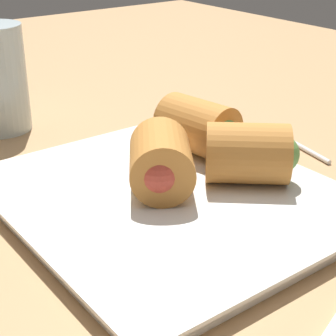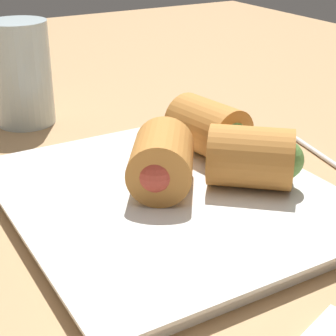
% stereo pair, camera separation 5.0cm
% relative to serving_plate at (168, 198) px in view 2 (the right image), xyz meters
% --- Properties ---
extents(table_surface, '(1.80, 1.40, 0.02)m').
position_rel_serving_plate_xyz_m(table_surface, '(0.01, -0.03, -0.02)').
color(table_surface, '#A87F54').
rests_on(table_surface, ground).
extents(serving_plate, '(0.29, 0.26, 0.01)m').
position_rel_serving_plate_xyz_m(serving_plate, '(0.00, 0.00, 0.00)').
color(serving_plate, silver).
rests_on(serving_plate, table_surface).
extents(roll_front_left, '(0.09, 0.08, 0.05)m').
position_rel_serving_plate_xyz_m(roll_front_left, '(0.01, 0.01, 0.03)').
color(roll_front_left, '#B77533').
rests_on(roll_front_left, serving_plate).
extents(roll_front_right, '(0.08, 0.09, 0.05)m').
position_rel_serving_plate_xyz_m(roll_front_right, '(-0.03, -0.07, 0.03)').
color(roll_front_right, '#B77533').
rests_on(roll_front_right, serving_plate).
extents(roll_back_left, '(0.08, 0.06, 0.05)m').
position_rel_serving_plate_xyz_m(roll_back_left, '(0.04, -0.07, 0.03)').
color(roll_back_left, '#B77533').
rests_on(roll_back_left, serving_plate).
extents(drinking_glass, '(0.07, 0.07, 0.12)m').
position_rel_serving_plate_xyz_m(drinking_glass, '(0.26, 0.04, 0.05)').
color(drinking_glass, silver).
rests_on(drinking_glass, table_surface).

